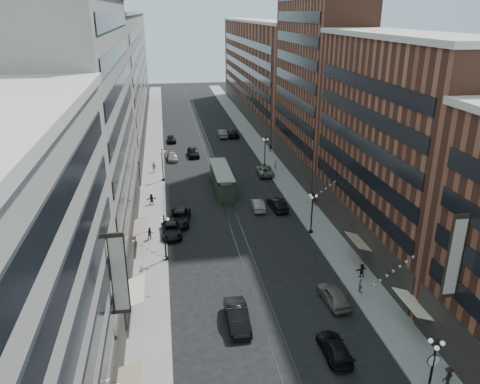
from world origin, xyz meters
TOP-DOWN VIEW (x-y plane):
  - ground at (0.00, 60.00)m, footprint 220.00×220.00m
  - sidewalk_west at (-11.00, 70.00)m, footprint 4.00×180.00m
  - sidewalk_east at (11.00, 70.00)m, footprint 4.00×180.00m
  - rail_west at (-0.70, 70.00)m, footprint 0.12×180.00m
  - rail_east at (0.70, 70.00)m, footprint 0.12×180.00m
  - building_west_near at (-17.00, 0.00)m, footprint 8.00×30.00m
  - building_west_mid at (-17.00, 33.00)m, footprint 8.00×36.00m
  - building_west_far at (-17.00, 96.00)m, footprint 8.00×90.00m
  - building_east_mid at (17.00, 28.00)m, footprint 8.00×30.00m
  - building_east_tower at (17.00, 56.00)m, footprint 8.00×26.00m
  - building_east_far at (17.00, 105.00)m, footprint 8.00×72.00m
  - lamppost_sw_far at (-9.20, 28.00)m, footprint 1.03×1.14m
  - lamppost_sw_mid at (-9.20, 55.00)m, footprint 1.03×1.14m
  - lamppost_se_near at (9.20, 4.00)m, footprint 1.08×1.14m
  - lamppost_se_far at (9.20, 32.00)m, footprint 1.03×1.14m
  - lamppost_se_mid at (9.20, 60.00)m, footprint 1.03×1.14m
  - streetcar at (0.00, 49.86)m, footprint 2.70×12.22m
  - car_2 at (-8.40, 34.44)m, footprint 2.60×5.41m
  - car_4 at (6.80, 16.98)m, footprint 2.23×5.00m
  - car_5 at (-3.02, 15.13)m, footprint 1.89×5.42m
  - car_6 at (4.29, 9.86)m, footprint 1.99×4.87m
  - pedestrian_2 at (-11.02, 33.35)m, footprint 0.90×0.72m
  - pedestrian_3 at (11.48, 5.12)m, footprint 1.11×0.73m
  - pedestrian_4 at (9.96, 18.03)m, footprint 0.46×0.94m
  - car_7 at (-7.24, 37.89)m, footprint 3.46×6.22m
  - car_8 at (-7.35, 66.69)m, footprint 2.17×4.85m
  - car_9 at (-7.16, 80.15)m, footprint 1.95×4.54m
  - car_10 at (6.80, 40.35)m, footprint 2.25×5.19m
  - car_11 at (8.27, 55.62)m, footprint 2.94×5.79m
  - car_12 at (6.80, 82.71)m, footprint 2.73×5.90m
  - car_13 at (-3.24, 68.67)m, footprint 2.27×5.29m
  - car_14 at (4.21, 82.46)m, footprint 1.96×5.36m
  - pedestrian_5 at (-10.99, 44.79)m, footprint 1.55×0.69m
  - pedestrian_6 at (-10.73, 59.64)m, footprint 1.19×0.69m
  - pedestrian_7 at (12.40, 40.98)m, footprint 0.92×0.59m
  - pedestrian_8 at (10.73, 57.99)m, footprint 0.80×0.78m
  - pedestrian_9 at (12.30, 68.85)m, footprint 1.03×0.54m
  - car_extra_0 at (4.05, 40.71)m, footprint 1.69×4.46m
  - pedestrian_extra_0 at (11.32, 20.87)m, footprint 1.47×0.74m

SIDE VIEW (x-z plane):
  - ground at x=0.00m, z-range 0.00..0.00m
  - rail_west at x=-0.70m, z-range 0.00..0.02m
  - rail_east at x=0.70m, z-range 0.00..0.02m
  - sidewalk_west at x=-11.00m, z-range 0.00..0.15m
  - sidewalk_east at x=11.00m, z-range 0.00..0.15m
  - car_8 at x=-7.35m, z-range 0.00..1.38m
  - car_6 at x=4.29m, z-range 0.00..1.41m
  - car_extra_0 at x=4.05m, z-range 0.00..1.45m
  - car_2 at x=-8.40m, z-range 0.00..1.49m
  - car_9 at x=-7.16m, z-range 0.00..1.53m
  - car_11 at x=8.27m, z-range 0.00..1.57m
  - car_7 at x=-7.24m, z-range 0.00..1.64m
  - car_10 at x=6.80m, z-range 0.00..1.66m
  - car_12 at x=6.80m, z-range 0.00..1.67m
  - car_4 at x=6.80m, z-range 0.00..1.67m
  - car_14 at x=4.21m, z-range 0.00..1.75m
  - car_13 at x=-3.24m, z-range 0.00..1.78m
  - car_5 at x=-3.02m, z-range 0.00..1.79m
  - pedestrian_9 at x=12.30m, z-range 0.15..1.67m
  - pedestrian_extra_0 at x=11.32m, z-range 0.15..1.68m
  - pedestrian_4 at x=9.96m, z-range 0.15..1.72m
  - pedestrian_3 at x=11.48m, z-range 0.15..1.74m
  - pedestrian_5 at x=-10.99m, z-range 0.15..1.76m
  - pedestrian_2 at x=-11.02m, z-range 0.15..1.78m
  - pedestrian_7 at x=12.40m, z-range 0.15..1.91m
  - pedestrian_8 at x=10.73m, z-range 0.15..2.00m
  - pedestrian_6 at x=-10.73m, z-range 0.15..2.07m
  - streetcar at x=0.00m, z-range -0.13..3.25m
  - lamppost_sw_far at x=-9.20m, z-range 0.34..5.86m
  - lamppost_sw_mid at x=-9.20m, z-range 0.34..5.86m
  - lamppost_se_far at x=9.20m, z-range 0.34..5.86m
  - lamppost_se_mid at x=9.20m, z-range 0.34..5.86m
  - lamppost_se_near at x=9.20m, z-range 0.46..5.98m
  - building_west_near at x=-17.00m, z-range 0.00..22.00m
  - building_east_mid at x=17.00m, z-range 0.00..24.00m
  - building_east_far at x=17.00m, z-range 0.00..24.00m
  - building_west_far at x=-17.00m, z-range 0.00..26.00m
  - building_west_mid at x=-17.00m, z-range 0.00..28.00m
  - building_east_tower at x=17.00m, z-range 0.00..42.00m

